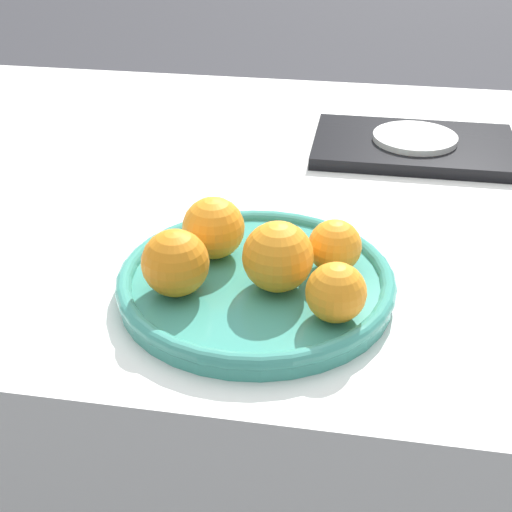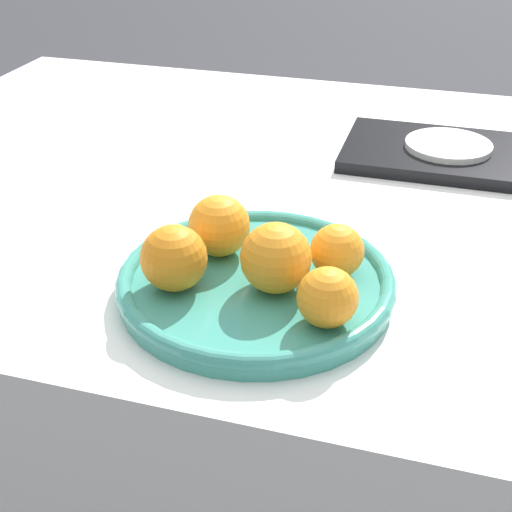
{
  "view_description": "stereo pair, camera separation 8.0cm",
  "coord_description": "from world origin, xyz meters",
  "px_view_note": "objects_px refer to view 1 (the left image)",
  "views": [
    {
      "loc": [
        0.23,
        -0.99,
        1.19
      ],
      "look_at": [
        0.11,
        -0.31,
        0.78
      ],
      "focal_mm": 50.0,
      "sensor_mm": 36.0,
      "label": 1
    },
    {
      "loc": [
        0.3,
        -0.97,
        1.19
      ],
      "look_at": [
        0.11,
        -0.31,
        0.78
      ],
      "focal_mm": 50.0,
      "sensor_mm": 36.0,
      "label": 2
    }
  ],
  "objects_px": {
    "orange_1": "(213,228)",
    "orange_2": "(175,263)",
    "orange_3": "(335,246)",
    "orange_0": "(278,257)",
    "side_plate": "(415,138)",
    "orange_4": "(336,293)",
    "fruit_platter": "(256,282)",
    "serving_tray": "(414,146)"
  },
  "relations": [
    {
      "from": "side_plate",
      "to": "orange_1",
      "type": "bearing_deg",
      "value": -120.31
    },
    {
      "from": "fruit_platter",
      "to": "orange_2",
      "type": "xyz_separation_m",
      "value": [
        -0.08,
        -0.04,
        0.04
      ]
    },
    {
      "from": "orange_4",
      "to": "side_plate",
      "type": "xyz_separation_m",
      "value": [
        0.09,
        0.53,
        -0.03
      ]
    },
    {
      "from": "orange_1",
      "to": "orange_2",
      "type": "bearing_deg",
      "value": -105.2
    },
    {
      "from": "orange_3",
      "to": "side_plate",
      "type": "xyz_separation_m",
      "value": [
        0.1,
        0.43,
        -0.03
      ]
    },
    {
      "from": "orange_1",
      "to": "orange_2",
      "type": "distance_m",
      "value": 0.09
    },
    {
      "from": "fruit_platter",
      "to": "orange_1",
      "type": "xyz_separation_m",
      "value": [
        -0.06,
        0.04,
        0.04
      ]
    },
    {
      "from": "serving_tray",
      "to": "fruit_platter",
      "type": "bearing_deg",
      "value": -112.04
    },
    {
      "from": "fruit_platter",
      "to": "orange_3",
      "type": "xyz_separation_m",
      "value": [
        0.09,
        0.03,
        0.04
      ]
    },
    {
      "from": "orange_4",
      "to": "side_plate",
      "type": "distance_m",
      "value": 0.54
    },
    {
      "from": "orange_1",
      "to": "orange_3",
      "type": "xyz_separation_m",
      "value": [
        0.14,
        -0.01,
        -0.01
      ]
    },
    {
      "from": "fruit_platter",
      "to": "orange_0",
      "type": "relative_size",
      "value": 4.04
    },
    {
      "from": "orange_1",
      "to": "orange_2",
      "type": "xyz_separation_m",
      "value": [
        -0.02,
        -0.09,
        0.0
      ]
    },
    {
      "from": "orange_4",
      "to": "side_plate",
      "type": "height_order",
      "value": "orange_4"
    },
    {
      "from": "orange_2",
      "to": "orange_3",
      "type": "xyz_separation_m",
      "value": [
        0.17,
        0.08,
        -0.01
      ]
    },
    {
      "from": "orange_2",
      "to": "orange_4",
      "type": "height_order",
      "value": "orange_2"
    },
    {
      "from": "orange_1",
      "to": "orange_4",
      "type": "height_order",
      "value": "orange_1"
    },
    {
      "from": "orange_0",
      "to": "orange_1",
      "type": "bearing_deg",
      "value": 146.04
    },
    {
      "from": "fruit_platter",
      "to": "orange_0",
      "type": "bearing_deg",
      "value": -27.94
    },
    {
      "from": "orange_4",
      "to": "serving_tray",
      "type": "relative_size",
      "value": 0.19
    },
    {
      "from": "orange_0",
      "to": "serving_tray",
      "type": "xyz_separation_m",
      "value": [
        0.16,
        0.48,
        -0.05
      ]
    },
    {
      "from": "fruit_platter",
      "to": "orange_2",
      "type": "bearing_deg",
      "value": -152.54
    },
    {
      "from": "fruit_platter",
      "to": "side_plate",
      "type": "relative_size",
      "value": 2.3
    },
    {
      "from": "side_plate",
      "to": "orange_3",
      "type": "bearing_deg",
      "value": -103.39
    },
    {
      "from": "fruit_platter",
      "to": "orange_3",
      "type": "distance_m",
      "value": 0.1
    },
    {
      "from": "fruit_platter",
      "to": "orange_4",
      "type": "bearing_deg",
      "value": -33.71
    },
    {
      "from": "orange_3",
      "to": "side_plate",
      "type": "relative_size",
      "value": 0.45
    },
    {
      "from": "orange_0",
      "to": "orange_4",
      "type": "relative_size",
      "value": 1.24
    },
    {
      "from": "fruit_platter",
      "to": "orange_3",
      "type": "height_order",
      "value": "orange_3"
    },
    {
      "from": "side_plate",
      "to": "orange_4",
      "type": "bearing_deg",
      "value": -100.11
    },
    {
      "from": "orange_3",
      "to": "serving_tray",
      "type": "bearing_deg",
      "value": 76.61
    },
    {
      "from": "fruit_platter",
      "to": "orange_3",
      "type": "relative_size",
      "value": 5.14
    },
    {
      "from": "orange_0",
      "to": "orange_4",
      "type": "bearing_deg",
      "value": -35.79
    },
    {
      "from": "fruit_platter",
      "to": "orange_4",
      "type": "height_order",
      "value": "orange_4"
    },
    {
      "from": "orange_0",
      "to": "orange_4",
      "type": "distance_m",
      "value": 0.08
    },
    {
      "from": "fruit_platter",
      "to": "orange_0",
      "type": "distance_m",
      "value": 0.05
    },
    {
      "from": "orange_1",
      "to": "orange_2",
      "type": "height_order",
      "value": "same"
    },
    {
      "from": "fruit_platter",
      "to": "orange_1",
      "type": "distance_m",
      "value": 0.08
    },
    {
      "from": "orange_0",
      "to": "side_plate",
      "type": "relative_size",
      "value": 0.57
    },
    {
      "from": "orange_2",
      "to": "serving_tray",
      "type": "distance_m",
      "value": 0.58
    },
    {
      "from": "orange_0",
      "to": "orange_1",
      "type": "relative_size",
      "value": 1.07
    },
    {
      "from": "orange_0",
      "to": "serving_tray",
      "type": "height_order",
      "value": "orange_0"
    }
  ]
}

